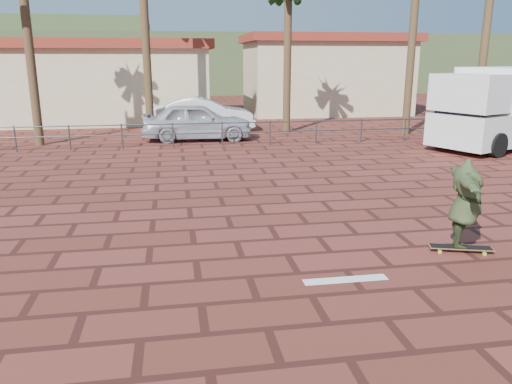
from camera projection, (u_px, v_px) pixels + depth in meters
The scene contains 12 objects.
ground at pixel (287, 255), 9.16m from camera, with size 120.00×120.00×0.00m, color maroon.
paint_stripe at pixel (345, 280), 8.13m from camera, with size 1.40×0.22×0.01m, color white.
guardrail at pixel (222, 130), 20.42m from camera, with size 24.06×0.06×1.00m.
building_west at pixel (100, 81), 28.59m from camera, with size 12.60×7.60×4.50m.
building_east at pixel (325, 74), 32.64m from camera, with size 10.60×6.60×5.00m.
hill_front at pixel (188, 63), 56.04m from camera, with size 70.00×18.00×6.00m, color #384C28.
longboard at pixel (461, 248), 9.25m from camera, with size 1.16×0.57×0.11m.
skateboarder at pixel (466, 204), 9.03m from camera, with size 2.05×0.56×1.66m, color #323F22.
campervan at pixel (503, 106), 19.86m from camera, with size 6.63×4.82×3.18m.
car_silver at pixel (197, 122), 21.92m from camera, with size 1.92×4.78×1.63m, color #ADAFB4.
car_white at pixel (203, 115), 24.59m from camera, with size 1.74×5.00×1.65m, color white.
street_sign at pixel (494, 107), 19.97m from camera, with size 0.47×0.09×2.31m.
Camera 1 is at (-1.96, -8.34, 3.48)m, focal length 35.00 mm.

